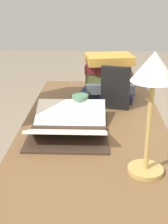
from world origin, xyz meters
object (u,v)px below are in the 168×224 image
(open_book, at_px, (69,126))
(coffee_mug, at_px, (80,104))
(book_standing_upright, at_px, (115,88))
(book_stack_tall, at_px, (109,78))
(reading_lamp, at_px, (153,82))

(open_book, bearing_deg, coffee_mug, 169.01)
(book_standing_upright, height_order, coffee_mug, book_standing_upright)
(open_book, bearing_deg, book_stack_tall, 157.68)
(open_book, relative_size, book_standing_upright, 1.91)
(book_stack_tall, distance_m, coffee_mug, 0.31)
(open_book, distance_m, book_standing_upright, 0.37)
(open_book, relative_size, reading_lamp, 1.04)
(coffee_mug, bearing_deg, book_standing_upright, 113.28)
(reading_lamp, relative_size, coffee_mug, 3.77)
(book_standing_upright, bearing_deg, book_stack_tall, -159.84)
(book_standing_upright, bearing_deg, open_book, -26.22)
(open_book, distance_m, reading_lamp, 0.54)
(book_stack_tall, xyz_separation_m, coffee_mug, (0.27, -0.15, -0.07))
(book_standing_upright, xyz_separation_m, coffee_mug, (0.08, -0.18, -0.06))
(reading_lamp, distance_m, coffee_mug, 0.66)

